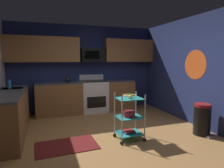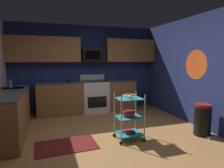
{
  "view_description": "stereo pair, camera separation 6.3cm",
  "coord_description": "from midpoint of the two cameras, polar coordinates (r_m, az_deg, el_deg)",
  "views": [
    {
      "loc": [
        -1.2,
        -3.61,
        1.58
      ],
      "look_at": [
        0.18,
        0.35,
        1.05
      ],
      "focal_mm": 31.54,
      "sensor_mm": 36.0,
      "label": 1
    },
    {
      "loc": [
        -1.14,
        -3.63,
        1.58
      ],
      "look_at": [
        0.18,
        0.35,
        1.05
      ],
      "focal_mm": 31.54,
      "sensor_mm": 36.0,
      "label": 2
    }
  ],
  "objects": [
    {
      "name": "counter_run",
      "position": [
        5.27,
        -14.96,
        -5.26
      ],
      "size": [
        3.65,
        2.73,
        0.92
      ],
      "color": "brown",
      "rests_on": "ground"
    },
    {
      "name": "wall_back",
      "position": [
        6.17,
        -8.27,
        4.54
      ],
      "size": [
        4.52,
        0.06,
        2.6
      ],
      "primitive_type": "cube",
      "color": "navy",
      "rests_on": "ground"
    },
    {
      "name": "floor_rug",
      "position": [
        3.87,
        -13.48,
        -16.98
      ],
      "size": [
        1.13,
        0.75,
        0.01
      ],
      "primitive_type": "cube",
      "rotation": [
        0.0,
        0.0,
        0.05
      ],
      "color": "maroon",
      "rests_on": "ground"
    },
    {
      "name": "oven_range",
      "position": [
        5.99,
        -5.58,
        -3.42
      ],
      "size": [
        0.76,
        0.65,
        1.1
      ],
      "color": "white",
      "rests_on": "ground"
    },
    {
      "name": "kettle",
      "position": [
        5.78,
        -12.92,
        1.24
      ],
      "size": [
        0.21,
        0.18,
        0.26
      ],
      "color": "black",
      "rests_on": "counter_run"
    },
    {
      "name": "upper_cabinets",
      "position": [
        5.97,
        -8.45,
        9.73
      ],
      "size": [
        4.4,
        0.33,
        0.7
      ],
      "color": "brown"
    },
    {
      "name": "rolling_cart",
      "position": [
        3.93,
        4.59,
        -9.5
      ],
      "size": [
        0.54,
        0.42,
        0.91
      ],
      "color": "silver",
      "rests_on": "ground"
    },
    {
      "name": "book_stack",
      "position": [
        4.03,
        4.54,
        -13.55
      ],
      "size": [
        0.23,
        0.18,
        0.05
      ],
      "color": "#1E4C8C",
      "rests_on": "rolling_cart"
    },
    {
      "name": "floor",
      "position": [
        4.13,
        -1.24,
        -15.6
      ],
      "size": [
        4.4,
        4.8,
        0.04
      ],
      "primitive_type": "cube",
      "color": "#A87542",
      "rests_on": "ground"
    },
    {
      "name": "mixing_bowl_large",
      "position": [
        3.91,
        4.51,
        -8.57
      ],
      "size": [
        0.25,
        0.25,
        0.11
      ],
      "color": "maroon",
      "rests_on": "rolling_cart"
    },
    {
      "name": "wall_right",
      "position": [
        4.97,
        24.01,
        3.36
      ],
      "size": [
        0.06,
        4.8,
        2.6
      ],
      "primitive_type": "cube",
      "color": "navy",
      "rests_on": "ground"
    },
    {
      "name": "microwave",
      "position": [
        5.99,
        -5.97,
        8.32
      ],
      "size": [
        0.7,
        0.39,
        0.4
      ],
      "color": "black"
    },
    {
      "name": "dish_soap_bottle",
      "position": [
        5.01,
        -27.89,
        -0.05
      ],
      "size": [
        0.06,
        0.06,
        0.2
      ],
      "primitive_type": "cylinder",
      "color": "#2D8CBF",
      "rests_on": "counter_run"
    },
    {
      "name": "wall_flower_decal",
      "position": [
        5.06,
        22.6,
        5.19
      ],
      "size": [
        0.0,
        0.7,
        0.7
      ],
      "primitive_type": "cylinder",
      "rotation": [
        0.0,
        1.57,
        0.0
      ],
      "color": "#E5591E"
    },
    {
      "name": "trash_can",
      "position": [
        4.58,
        24.3,
        -9.31
      ],
      "size": [
        0.34,
        0.42,
        0.66
      ],
      "color": "black",
      "rests_on": "ground"
    },
    {
      "name": "fruit_bowl",
      "position": [
        3.83,
        4.65,
        -3.41
      ],
      "size": [
        0.27,
        0.27,
        0.07
      ],
      "color": "silver",
      "rests_on": "rolling_cart"
    }
  ]
}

